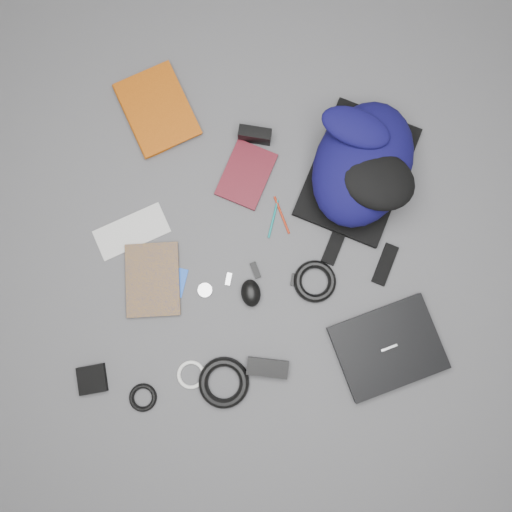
{
  "coord_description": "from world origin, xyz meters",
  "views": [
    {
      "loc": [
        -0.0,
        -0.2,
        1.62
      ],
      "look_at": [
        0.0,
        0.0,
        0.02
      ],
      "focal_mm": 35.0,
      "sensor_mm": 36.0,
      "label": 1
    }
  ],
  "objects_px": {
    "dvd_case": "(246,175)",
    "compact_camera": "(255,135)",
    "comic_book": "(126,281)",
    "mouse": "(251,293)",
    "backpack": "(363,164)",
    "laptop": "(388,347)",
    "pouch": "(92,379)",
    "power_brick": "(267,368)",
    "textbook_red": "(128,123)"
  },
  "relations": [
    {
      "from": "comic_book",
      "to": "mouse",
      "type": "height_order",
      "value": "mouse"
    },
    {
      "from": "laptop",
      "to": "comic_book",
      "type": "xyz_separation_m",
      "value": [
        -0.84,
        0.22,
        -0.01
      ]
    },
    {
      "from": "dvd_case",
      "to": "mouse",
      "type": "bearing_deg",
      "value": -65.0
    },
    {
      "from": "mouse",
      "to": "laptop",
      "type": "bearing_deg",
      "value": -30.0
    },
    {
      "from": "pouch",
      "to": "backpack",
      "type": "bearing_deg",
      "value": 37.63
    },
    {
      "from": "backpack",
      "to": "power_brick",
      "type": "relative_size",
      "value": 3.61
    },
    {
      "from": "comic_book",
      "to": "pouch",
      "type": "relative_size",
      "value": 2.73
    },
    {
      "from": "power_brick",
      "to": "pouch",
      "type": "xyz_separation_m",
      "value": [
        -0.55,
        -0.03,
        -0.0
      ]
    },
    {
      "from": "backpack",
      "to": "mouse",
      "type": "height_order",
      "value": "backpack"
    },
    {
      "from": "comic_book",
      "to": "power_brick",
      "type": "distance_m",
      "value": 0.53
    },
    {
      "from": "mouse",
      "to": "power_brick",
      "type": "distance_m",
      "value": 0.24
    },
    {
      "from": "compact_camera",
      "to": "textbook_red",
      "type": "bearing_deg",
      "value": -177.36
    },
    {
      "from": "power_brick",
      "to": "pouch",
      "type": "distance_m",
      "value": 0.55
    },
    {
      "from": "laptop",
      "to": "pouch",
      "type": "xyz_separation_m",
      "value": [
        -0.94,
        -0.09,
        -0.0
      ]
    },
    {
      "from": "comic_book",
      "to": "compact_camera",
      "type": "relative_size",
      "value": 2.2
    },
    {
      "from": "comic_book",
      "to": "compact_camera",
      "type": "xyz_separation_m",
      "value": [
        0.42,
        0.48,
        0.02
      ]
    },
    {
      "from": "comic_book",
      "to": "mouse",
      "type": "bearing_deg",
      "value": -8.75
    },
    {
      "from": "mouse",
      "to": "textbook_red",
      "type": "bearing_deg",
      "value": 117.34
    },
    {
      "from": "comic_book",
      "to": "backpack",
      "type": "bearing_deg",
      "value": 22.33
    },
    {
      "from": "comic_book",
      "to": "compact_camera",
      "type": "bearing_deg",
      "value": 45.92
    },
    {
      "from": "dvd_case",
      "to": "compact_camera",
      "type": "relative_size",
      "value": 1.89
    },
    {
      "from": "comic_book",
      "to": "pouch",
      "type": "bearing_deg",
      "value": -110.45
    },
    {
      "from": "backpack",
      "to": "laptop",
      "type": "height_order",
      "value": "backpack"
    },
    {
      "from": "laptop",
      "to": "dvd_case",
      "type": "bearing_deg",
      "value": 108.26
    },
    {
      "from": "textbook_red",
      "to": "dvd_case",
      "type": "bearing_deg",
      "value": -49.06
    },
    {
      "from": "mouse",
      "to": "power_brick",
      "type": "bearing_deg",
      "value": -85.81
    },
    {
      "from": "mouse",
      "to": "comic_book",
      "type": "bearing_deg",
      "value": 166.09
    },
    {
      "from": "laptop",
      "to": "comic_book",
      "type": "relative_size",
      "value": 1.35
    },
    {
      "from": "dvd_case",
      "to": "mouse",
      "type": "relative_size",
      "value": 2.31
    },
    {
      "from": "laptop",
      "to": "compact_camera",
      "type": "distance_m",
      "value": 0.81
    },
    {
      "from": "dvd_case",
      "to": "compact_camera",
      "type": "distance_m",
      "value": 0.13
    },
    {
      "from": "comic_book",
      "to": "power_brick",
      "type": "height_order",
      "value": "power_brick"
    },
    {
      "from": "pouch",
      "to": "compact_camera",
      "type": "bearing_deg",
      "value": 56.48
    },
    {
      "from": "comic_book",
      "to": "dvd_case",
      "type": "height_order",
      "value": "comic_book"
    },
    {
      "from": "backpack",
      "to": "pouch",
      "type": "bearing_deg",
      "value": -119.37
    },
    {
      "from": "backpack",
      "to": "compact_camera",
      "type": "height_order",
      "value": "backpack"
    },
    {
      "from": "backpack",
      "to": "comic_book",
      "type": "height_order",
      "value": "backpack"
    },
    {
      "from": "comic_book",
      "to": "power_brick",
      "type": "relative_size",
      "value": 1.83
    },
    {
      "from": "textbook_red",
      "to": "comic_book",
      "type": "relative_size",
      "value": 1.19
    },
    {
      "from": "laptop",
      "to": "textbook_red",
      "type": "distance_m",
      "value": 1.13
    },
    {
      "from": "comic_book",
      "to": "dvd_case",
      "type": "distance_m",
      "value": 0.53
    },
    {
      "from": "comic_book",
      "to": "pouch",
      "type": "distance_m",
      "value": 0.32
    },
    {
      "from": "backpack",
      "to": "textbook_red",
      "type": "xyz_separation_m",
      "value": [
        -0.76,
        0.18,
        -0.08
      ]
    },
    {
      "from": "dvd_case",
      "to": "mouse",
      "type": "height_order",
      "value": "mouse"
    },
    {
      "from": "laptop",
      "to": "dvd_case",
      "type": "height_order",
      "value": "laptop"
    },
    {
      "from": "mouse",
      "to": "pouch",
      "type": "distance_m",
      "value": 0.57
    },
    {
      "from": "textbook_red",
      "to": "pouch",
      "type": "bearing_deg",
      "value": -121.0
    },
    {
      "from": "comic_book",
      "to": "mouse",
      "type": "relative_size",
      "value": 2.69
    },
    {
      "from": "laptop",
      "to": "dvd_case",
      "type": "relative_size",
      "value": 1.57
    },
    {
      "from": "backpack",
      "to": "textbook_red",
      "type": "relative_size",
      "value": 1.66
    }
  ]
}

